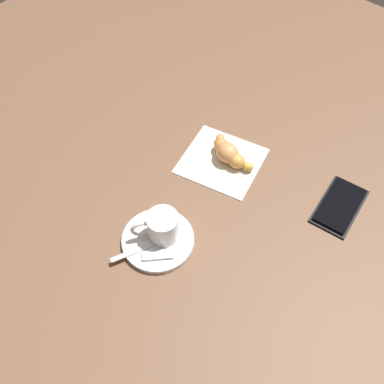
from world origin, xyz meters
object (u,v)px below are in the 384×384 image
Objects in this scene: espresso_cup at (162,226)px; napkin at (222,160)px; teaspoon at (158,242)px; croissant at (229,153)px; saucer at (158,240)px; cell_phone at (340,206)px; sugar_packet at (158,255)px.

napkin is (-0.22, -0.04, -0.04)m from espresso_cup.
teaspoon is at bearing 17.79° from espresso_cup.
croissant is (-0.25, -0.04, 0.01)m from teaspoon.
espresso_cup reaches higher than saucer.
teaspoon reaches higher than saucer.
saucer is 0.23m from napkin.
espresso_cup is 0.03m from teaspoon.
espresso_cup is 0.60× the size of teaspoon.
teaspoon reaches higher than napkin.
cell_phone is at bearing 101.75° from croissant.
espresso_cup is at bearing -162.21° from teaspoon.
croissant reaches higher than teaspoon.
croissant is 0.87× the size of cell_phone.
teaspoon is 0.25m from croissant.
croissant reaches higher than sugar_packet.
teaspoon is 0.37m from cell_phone.
croissant is (-0.27, -0.05, 0.01)m from sugar_packet.
sugar_packet is (0.04, 0.02, -0.03)m from espresso_cup.
teaspoon is 1.07× the size of croissant.
sugar_packet reaches higher than cell_phone.
sugar_packet is 0.46× the size of croissant.
napkin is at bearing -171.16° from saucer.
sugar_packet is 0.35× the size of napkin.
sugar_packet is at bearing 43.80° from saucer.
teaspoon is at bearing 50.63° from saucer.
napkin is (-0.24, -0.04, -0.01)m from teaspoon.
espresso_cup reaches higher than cell_phone.
croissant is 0.25m from cell_phone.
espresso_cup is 0.36m from cell_phone.
teaspoon is at bearing 8.06° from croissant.
sugar_packet is 0.27m from napkin.
sugar_packet is 0.40× the size of cell_phone.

